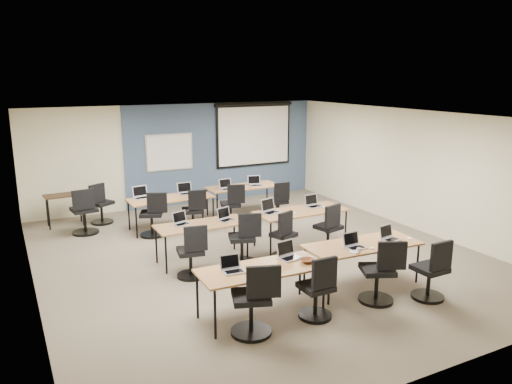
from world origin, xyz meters
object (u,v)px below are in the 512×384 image
task_chair_3 (432,275)px  laptop_7 (313,204)px  task_chair_10 (232,208)px  spare_chair_a (100,207)px  task_chair_4 (192,256)px  laptop_11 (255,183)px  task_chair_9 (194,214)px  spare_chair_b (84,215)px  task_chair_2 (380,277)px  task_chair_7 (329,231)px  whiteboard (170,152)px  training_table_mid_right (301,212)px  training_table_front_right (363,246)px  laptop_4 (181,221)px  laptop_1 (288,254)px  training_table_front_left (262,271)px  task_chair_11 (278,205)px  task_chair_5 (244,243)px  training_table_back_right (243,188)px  laptop_6 (270,209)px  projector_screen (254,131)px  utility_table (64,199)px  laptop_3 (389,236)px  laptop_0 (232,267)px  task_chair_6 (284,238)px  task_chair_8 (153,218)px  laptop_5 (225,217)px  laptop_10 (227,187)px  task_chair_0 (254,305)px  task_chair_1 (318,293)px  training_table_mid_left (202,226)px  laptop_8 (141,195)px  laptop_2 (354,244)px  training_table_back_left (171,199)px

task_chair_3 → laptop_7: size_ratio=3.03×
task_chair_10 → spare_chair_a: 3.11m
task_chair_4 → laptop_11: (2.87, 3.17, 0.39)m
task_chair_9 → spare_chair_b: bearing=169.2°
task_chair_2 → task_chair_7: bearing=97.9°
whiteboard → training_table_mid_right: (1.39, -4.27, -0.76)m
training_table_front_right → task_chair_4: 2.90m
training_table_front_right → laptop_4: laptop_4 is taller
task_chair_2 → task_chair_9: size_ratio=1.04×
laptop_1 → task_chair_7: task_chair_7 is taller
task_chair_10 → training_table_front_left: bearing=-92.4°
training_table_front_right → task_chair_11: task_chair_11 is taller
task_chair_5 → spare_chair_a: 4.30m
spare_chair_b → training_table_back_right: bearing=-9.4°
laptop_4 → whiteboard: bearing=56.0°
laptop_6 → laptop_11: laptop_6 is taller
projector_screen → task_chair_7: size_ratio=2.43×
utility_table → spare_chair_b: size_ratio=0.82×
training_table_front_left → task_chair_11: bearing=59.5°
task_chair_4 → laptop_3: bearing=-19.2°
laptop_0 → laptop_6: laptop_6 is taller
whiteboard → laptop_1: 6.53m
task_chair_6 → task_chair_8: bearing=106.9°
spare_chair_a → utility_table: bearing=134.1°
task_chair_3 → task_chair_10: task_chair_3 is taller
laptop_5 → task_chair_11: size_ratio=0.32×
task_chair_7 → laptop_11: 3.17m
task_chair_8 → laptop_10: bearing=38.7°
training_table_back_right → task_chair_11: size_ratio=1.89×
spare_chair_a → laptop_4: bearing=-103.9°
laptop_4 → task_chair_0: bearing=-109.5°
task_chair_1 → task_chair_9: (-0.11, 4.73, 0.00)m
training_table_mid_left → task_chair_3: 4.12m
training_table_front_right → task_chair_11: bearing=83.0°
projector_screen → spare_chair_a: projector_screen is taller
task_chair_3 → task_chair_11: size_ratio=1.03×
laptop_7 → laptop_8: laptop_8 is taller
task_chair_1 → laptop_8: bearing=101.4°
task_chair_11 → spare_chair_b: size_ratio=0.92×
whiteboard → spare_chair_b: (-2.47, -1.50, -1.01)m
whiteboard → task_chair_2: size_ratio=1.25×
training_table_front_left → laptop_0: size_ratio=6.27×
laptop_2 → task_chair_6: (-0.25, 1.79, -0.40)m
training_table_front_left → laptop_0: 0.45m
task_chair_8 → laptop_3: bearing=-32.6°
task_chair_6 → task_chair_9: 2.55m
training_table_back_left → training_table_mid_left: bearing=-94.0°
task_chair_0 → task_chair_7: task_chair_0 is taller
laptop_5 → spare_chair_b: size_ratio=0.29×
spare_chair_b → training_table_mid_right: bearing=-42.5°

